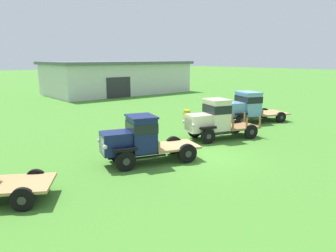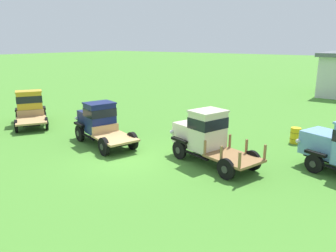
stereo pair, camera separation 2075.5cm
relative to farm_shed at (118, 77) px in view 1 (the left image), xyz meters
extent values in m
plane|color=#47842D|center=(-11.90, -27.17, -2.10)|extent=(240.00, 240.00, 0.00)
cube|color=silver|center=(0.00, 0.00, -0.20)|extent=(17.67, 9.03, 3.80)
cube|color=#565B60|center=(0.00, 0.00, 1.88)|extent=(18.27, 9.83, 0.36)
cube|color=#2D2D33|center=(-2.65, -4.55, -0.90)|extent=(3.20, 0.08, 2.40)
cylinder|color=black|center=(-20.20, -27.76, -1.72)|extent=(0.73, 0.53, 0.77)
cylinder|color=#2D2D2D|center=(-20.25, -27.84, -1.72)|extent=(0.24, 0.16, 0.27)
cylinder|color=black|center=(-19.32, -26.32, -1.72)|extent=(0.73, 0.53, 0.77)
cylinder|color=#2D2D2D|center=(-19.27, -26.24, -1.72)|extent=(0.24, 0.16, 0.27)
cube|color=tan|center=(-20.03, -26.88, -1.53)|extent=(2.70, 2.57, 0.10)
cylinder|color=black|center=(-15.78, -26.69, -1.66)|extent=(0.89, 0.44, 0.88)
cylinder|color=#2D2D2D|center=(-15.81, -26.80, -1.66)|extent=(0.30, 0.12, 0.31)
cylinder|color=black|center=(-15.33, -25.21, -1.66)|extent=(0.89, 0.44, 0.88)
cylinder|color=#2D2D2D|center=(-15.30, -25.10, -1.66)|extent=(0.30, 0.12, 0.31)
cylinder|color=black|center=(-13.03, -27.52, -1.66)|extent=(0.89, 0.44, 0.88)
cylinder|color=#2D2D2D|center=(-13.07, -27.63, -1.66)|extent=(0.30, 0.12, 0.31)
cylinder|color=black|center=(-12.58, -26.04, -1.66)|extent=(0.89, 0.44, 0.88)
cylinder|color=#2D2D2D|center=(-12.55, -25.93, -1.66)|extent=(0.30, 0.12, 0.31)
cube|color=black|center=(-14.22, -26.35, -1.58)|extent=(4.14, 2.00, 0.12)
cube|color=#141E51|center=(-15.73, -25.89, -1.04)|extent=(1.52, 1.40, 0.95)
cube|color=silver|center=(-16.30, -25.72, -1.09)|extent=(0.30, 0.83, 0.71)
sphere|color=silver|center=(-16.48, -26.27, -1.02)|extent=(0.20, 0.20, 0.20)
sphere|color=silver|center=(-16.15, -25.16, -1.02)|extent=(0.20, 0.20, 0.20)
cube|color=black|center=(-15.78, -26.69, -1.18)|extent=(1.02, 0.48, 0.12)
cube|color=black|center=(-15.33, -25.21, -1.18)|extent=(1.02, 0.48, 0.12)
cube|color=#141E51|center=(-14.63, -26.23, -0.76)|extent=(1.41, 1.61, 1.51)
cube|color=black|center=(-14.63, -26.23, -0.42)|extent=(1.46, 1.65, 0.42)
cube|color=#141E51|center=(-14.63, -26.23, 0.03)|extent=(1.53, 1.70, 0.08)
cube|color=black|center=(-14.75, -26.99, -1.60)|extent=(1.45, 0.56, 0.05)
cube|color=black|center=(-14.31, -25.53, -1.60)|extent=(1.45, 0.56, 0.05)
cube|color=tan|center=(-13.11, -26.69, -1.47)|extent=(2.48, 2.13, 0.10)
cube|color=tan|center=(-14.08, -26.39, -1.24)|extent=(0.50, 1.43, 0.44)
cylinder|color=black|center=(-9.90, -25.83, -1.67)|extent=(0.86, 0.38, 0.85)
cylinder|color=#2D2D2D|center=(-9.93, -25.91, -1.67)|extent=(0.29, 0.12, 0.30)
cylinder|color=black|center=(-9.45, -24.31, -1.67)|extent=(0.86, 0.38, 0.85)
cylinder|color=#2D2D2D|center=(-9.42, -24.23, -1.67)|extent=(0.29, 0.12, 0.30)
cylinder|color=black|center=(-7.16, -26.66, -1.67)|extent=(0.86, 0.38, 0.85)
cylinder|color=#2D2D2D|center=(-7.18, -26.74, -1.67)|extent=(0.29, 0.12, 0.30)
cylinder|color=black|center=(-6.70, -25.14, -1.67)|extent=(0.86, 0.38, 0.85)
cylinder|color=#2D2D2D|center=(-6.67, -25.06, -1.67)|extent=(0.29, 0.12, 0.30)
cube|color=black|center=(-8.35, -25.47, -1.59)|extent=(4.15, 2.01, 0.12)
cube|color=beige|center=(-9.86, -25.01, -1.05)|extent=(1.54, 1.43, 0.96)
cube|color=silver|center=(-10.44, -24.84, -1.10)|extent=(0.31, 0.85, 0.72)
sphere|color=silver|center=(-10.62, -25.40, -1.03)|extent=(0.20, 0.20, 0.20)
sphere|color=silver|center=(-10.28, -24.27, -1.03)|extent=(0.20, 0.20, 0.20)
cube|color=black|center=(-9.90, -25.83, -1.20)|extent=(1.00, 0.48, 0.12)
cube|color=black|center=(-9.45, -24.31, -1.20)|extent=(1.00, 0.48, 0.12)
cube|color=beige|center=(-8.73, -25.36, -0.68)|extent=(1.44, 1.64, 1.70)
cube|color=black|center=(-8.73, -25.36, -0.30)|extent=(1.49, 1.69, 0.48)
cube|color=beige|center=(-8.73, -25.36, 0.20)|extent=(1.56, 1.74, 0.08)
cube|color=black|center=(-8.85, -26.13, -1.61)|extent=(1.49, 0.57, 0.05)
cube|color=black|center=(-8.40, -24.65, -1.61)|extent=(1.49, 0.57, 0.05)
cube|color=olive|center=(-7.22, -25.81, -1.48)|extent=(2.43, 2.11, 0.10)
cube|color=olive|center=(-8.33, -26.26, -1.13)|extent=(0.10, 0.10, 0.61)
cube|color=olive|center=(-7.90, -24.82, -1.13)|extent=(0.10, 0.10, 0.61)
cube|color=olive|center=(-7.44, -26.53, -1.13)|extent=(0.10, 0.10, 0.61)
cube|color=olive|center=(-7.01, -25.09, -1.13)|extent=(0.10, 0.10, 0.61)
cube|color=olive|center=(-6.55, -26.80, -1.13)|extent=(0.10, 0.10, 0.61)
cube|color=olive|center=(-6.12, -25.36, -1.13)|extent=(0.10, 0.10, 0.61)
cylinder|color=black|center=(-4.54, -23.91, -1.71)|extent=(0.80, 0.44, 0.78)
cylinder|color=#2D2D2D|center=(-4.58, -24.02, -1.71)|extent=(0.27, 0.12, 0.27)
cylinder|color=black|center=(-3.86, -22.03, -1.71)|extent=(0.80, 0.44, 0.78)
cylinder|color=#2D2D2D|center=(-3.82, -21.93, -1.71)|extent=(0.27, 0.12, 0.27)
cylinder|color=black|center=(-1.41, -25.04, -1.71)|extent=(0.80, 0.44, 0.78)
cylinder|color=#2D2D2D|center=(-1.44, -25.15, -1.71)|extent=(0.27, 0.12, 0.27)
cylinder|color=black|center=(-0.73, -23.16, -1.71)|extent=(0.80, 0.44, 0.78)
cylinder|color=#2D2D2D|center=(-0.69, -23.06, -1.71)|extent=(0.27, 0.12, 0.27)
cube|color=black|center=(-2.71, -23.51, -1.63)|extent=(4.88, 2.66, 0.12)
cube|color=#70A3D1|center=(-4.42, -22.89, -1.08)|extent=(1.95, 1.85, 0.99)
cube|color=silver|center=(-5.13, -22.64, -1.13)|extent=(0.43, 1.06, 0.74)
sphere|color=silver|center=(-5.40, -23.34, -1.05)|extent=(0.20, 0.20, 0.20)
sphere|color=silver|center=(-4.89, -21.93, -1.05)|extent=(0.20, 0.20, 0.20)
cube|color=black|center=(-4.54, -23.91, -1.27)|extent=(0.91, 0.49, 0.12)
cube|color=black|center=(-3.86, -22.03, -1.27)|extent=(0.91, 0.49, 0.12)
cube|color=#70A3D1|center=(-3.12, -23.36, -0.76)|extent=(1.72, 2.06, 1.63)
cube|color=black|center=(-3.12, -23.36, -0.39)|extent=(1.78, 2.12, 0.46)
cube|color=#70A3D1|center=(-3.12, -23.36, 0.10)|extent=(1.86, 2.18, 0.08)
cube|color=black|center=(-3.34, -24.33, -1.65)|extent=(1.62, 0.70, 0.05)
cube|color=black|center=(-2.68, -22.48, -1.65)|extent=(1.62, 0.70, 0.05)
cube|color=tan|center=(-1.41, -23.98, -1.52)|extent=(2.99, 2.75, 0.10)
cube|color=tan|center=(-2.52, -23.58, -1.29)|extent=(0.72, 1.82, 0.44)
cylinder|color=gold|center=(-6.30, -20.24, -1.68)|extent=(0.52, 0.52, 0.84)
cylinder|color=#896E0F|center=(-6.30, -20.24, -1.51)|extent=(0.55, 0.55, 0.03)
cylinder|color=#896E0F|center=(-6.30, -20.24, -1.85)|extent=(0.55, 0.55, 0.03)
camera|label=1|loc=(-22.74, -37.87, 2.58)|focal=35.00mm
camera|label=2|loc=(-2.00, -37.56, 3.15)|focal=35.00mm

